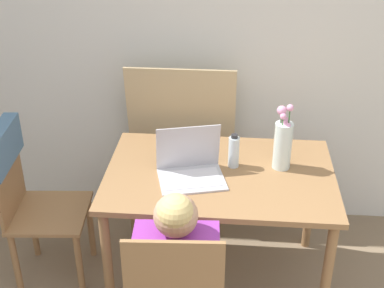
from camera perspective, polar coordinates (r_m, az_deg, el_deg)
The scene contains 8 objects.
wall_back at distance 3.17m, azimuth 4.79°, elevation 12.08°, with size 6.40×0.05×2.50m.
dining_table at distance 2.79m, azimuth 2.91°, elevation -4.54°, with size 1.17×0.78×0.71m.
chair_spare at distance 2.95m, azimuth -17.70°, elevation -3.93°, with size 0.46×0.43×0.94m.
person_seated at distance 2.32m, azimuth -1.64°, elevation -12.38°, with size 0.37×0.44×1.00m.
laptop at distance 2.68m, azimuth -0.25°, elevation -2.35°, with size 0.38×0.32×0.26m.
flower_vase at distance 2.75m, azimuth 9.63°, elevation 0.23°, with size 0.09×0.09×0.35m.
water_bottle at distance 2.75m, azimuth 4.43°, elevation -0.80°, with size 0.06×0.06×0.18m.
cardboard_panel at distance 3.34m, azimuth -1.14°, elevation -0.21°, with size 0.65×0.17×1.08m.
Camera 1 is at (0.00, -0.81, 2.15)m, focal length 50.00 mm.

